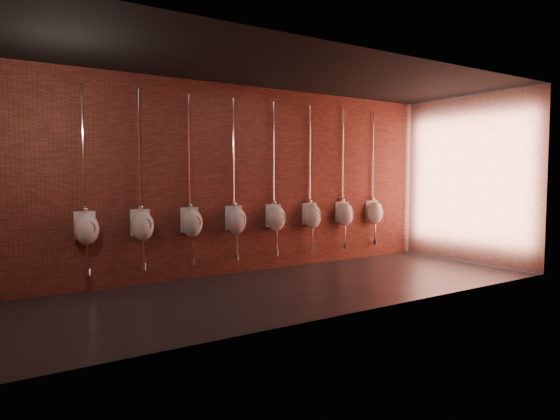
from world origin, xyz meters
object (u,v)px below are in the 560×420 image
(urinal_5, at_px, (312,215))
(urinal_6, at_px, (345,214))
(urinal_3, at_px, (236,220))
(urinal_4, at_px, (276,217))
(urinal_0, at_px, (86,228))
(urinal_2, at_px, (192,222))
(urinal_7, at_px, (375,212))
(urinal_1, at_px, (142,225))

(urinal_5, xyz_separation_m, urinal_6, (0.80, 0.00, 0.00))
(urinal_3, height_order, urinal_5, same)
(urinal_4, xyz_separation_m, urinal_6, (1.61, 0.00, 0.00))
(urinal_0, xyz_separation_m, urinal_6, (4.82, 0.00, 0.00))
(urinal_2, xyz_separation_m, urinal_7, (4.01, 0.00, 0.00))
(urinal_6, bearing_deg, urinal_7, 0.00)
(urinal_7, bearing_deg, urinal_2, 180.00)
(urinal_0, relative_size, urinal_2, 1.00)
(urinal_3, distance_m, urinal_5, 1.61)
(urinal_3, bearing_deg, urinal_7, 0.00)
(urinal_2, xyz_separation_m, urinal_6, (3.21, 0.00, 0.00))
(urinal_1, relative_size, urinal_4, 1.00)
(urinal_1, height_order, urinal_3, same)
(urinal_0, bearing_deg, urinal_2, 0.00)
(urinal_5, bearing_deg, urinal_0, 180.00)
(urinal_2, height_order, urinal_3, same)
(urinal_1, height_order, urinal_6, same)
(urinal_0, relative_size, urinal_7, 1.00)
(urinal_2, height_order, urinal_6, same)
(urinal_1, bearing_deg, urinal_7, 0.00)
(urinal_3, xyz_separation_m, urinal_4, (0.80, 0.00, 0.00))
(urinal_0, distance_m, urinal_4, 3.21)
(urinal_1, bearing_deg, urinal_2, 0.00)
(urinal_6, xyz_separation_m, urinal_7, (0.80, 0.00, 0.00))
(urinal_0, bearing_deg, urinal_6, 0.00)
(urinal_3, bearing_deg, urinal_2, 180.00)
(urinal_6, bearing_deg, urinal_3, 180.00)
(urinal_1, bearing_deg, urinal_5, 0.00)
(urinal_3, xyz_separation_m, urinal_7, (3.21, 0.00, 0.00))
(urinal_2, bearing_deg, urinal_4, 0.00)
(urinal_6, bearing_deg, urinal_4, 180.00)
(urinal_4, bearing_deg, urinal_3, 180.00)
(urinal_6, bearing_deg, urinal_1, 180.00)
(urinal_4, distance_m, urinal_7, 2.41)
(urinal_3, distance_m, urinal_4, 0.80)
(urinal_4, bearing_deg, urinal_0, 180.00)
(urinal_2, xyz_separation_m, urinal_3, (0.80, 0.00, 0.00))
(urinal_0, height_order, urinal_3, same)
(urinal_5, distance_m, urinal_6, 0.80)
(urinal_3, relative_size, urinal_5, 1.00)
(urinal_2, bearing_deg, urinal_7, 0.00)
(urinal_1, xyz_separation_m, urinal_6, (4.01, 0.00, 0.00))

